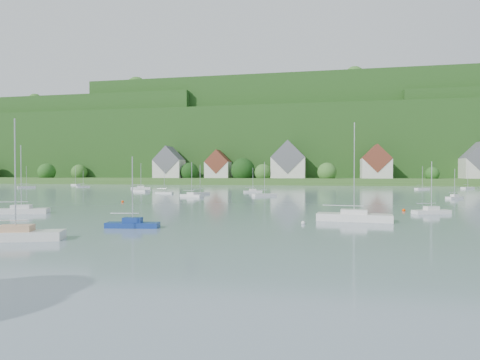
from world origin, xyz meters
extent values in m
cube|color=#345821|center=(0.00, 200.00, 1.50)|extent=(600.00, 60.00, 3.00)
cube|color=#163B13|center=(0.00, 275.00, 20.00)|extent=(620.00, 160.00, 40.00)
cube|color=#163B13|center=(-150.00, 260.00, 24.00)|extent=(200.00, 120.00, 52.00)
cube|color=#163B13|center=(10.00, 270.00, 28.00)|extent=(240.00, 130.00, 60.00)
sphere|color=#325E22|center=(-108.08, 191.48, 5.80)|extent=(8.61, 8.61, 8.61)
sphere|color=#1F4815|center=(-119.76, 180.47, 5.94)|extent=(9.03, 9.03, 9.03)
sphere|color=#325E22|center=(-6.80, 183.88, 5.66)|extent=(8.19, 8.19, 8.19)
sphere|color=#325E22|center=(-51.96, 186.07, 5.11)|extent=(6.49, 6.49, 6.49)
sphere|color=#325E22|center=(46.85, 192.08, 6.95)|extent=(12.16, 12.16, 12.16)
sphere|color=#325E22|center=(22.99, 179.93, 5.84)|extent=(8.73, 8.73, 8.73)
sphere|color=black|center=(-43.87, 185.86, 6.03)|extent=(9.32, 9.32, 9.32)
sphere|color=#1F4815|center=(67.84, 181.69, 5.03)|extent=(6.24, 6.24, 6.24)
sphere|color=black|center=(89.43, 194.54, 5.65)|extent=(8.16, 8.16, 8.16)
sphere|color=black|center=(-17.00, 186.36, 6.87)|extent=(11.92, 11.92, 11.92)
sphere|color=#325E22|center=(-119.71, 228.54, 51.84)|extent=(10.52, 10.52, 10.52)
sphere|color=#1F4815|center=(-84.27, 263.14, 51.80)|extent=(10.29, 10.29, 10.29)
sphere|color=black|center=(-190.36, 258.01, 51.80)|extent=(10.31, 10.31, 10.31)
sphere|color=black|center=(-175.19, 233.35, 51.42)|extent=(8.14, 8.14, 8.14)
sphere|color=#325E22|center=(-177.57, 262.59, 51.25)|extent=(7.15, 7.15, 7.15)
sphere|color=black|center=(-68.16, 251.39, 51.26)|extent=(7.18, 7.18, 7.18)
sphere|color=#325E22|center=(-157.98, 221.69, 51.56)|extent=(8.89, 8.89, 8.89)
sphere|color=black|center=(-193.31, 253.95, 51.74)|extent=(9.97, 9.97, 9.97)
sphere|color=#1F4815|center=(39.50, 255.03, 60.25)|extent=(12.83, 12.83, 12.83)
sphere|color=#325E22|center=(-39.93, 242.18, 59.43)|extent=(8.18, 8.18, 8.18)
sphere|color=#1F4815|center=(1.11, 279.65, 60.23)|extent=(12.73, 12.73, 12.73)
sphere|color=#1F4815|center=(83.40, 244.53, 60.01)|extent=(11.50, 11.50, 11.50)
sphere|color=#1F4815|center=(60.71, 274.89, 60.56)|extent=(14.65, 14.65, 14.65)
sphere|color=#325E22|center=(39.25, 231.29, 60.09)|extent=(11.95, 11.95, 11.95)
sphere|color=#325E22|center=(-47.14, 274.29, 59.24)|extent=(7.07, 7.07, 7.07)
sphere|color=black|center=(-3.47, 243.31, 59.44)|extent=(8.21, 8.21, 8.21)
sphere|color=#325E22|center=(-22.82, 267.10, 60.14)|extent=(12.24, 12.24, 12.24)
sphere|color=#325E22|center=(-95.50, 235.90, 60.39)|extent=(13.65, 13.65, 13.65)
sphere|color=#1F4815|center=(101.03, 257.97, 59.41)|extent=(8.03, 8.03, 8.03)
sphere|color=#325E22|center=(100.48, 258.36, 48.62)|extent=(14.97, 14.97, 14.97)
sphere|color=#1F4815|center=(78.67, 255.82, 47.71)|extent=(9.78, 9.78, 9.78)
sphere|color=#325E22|center=(99.14, 247.22, 47.66)|extent=(9.48, 9.48, 9.48)
sphere|color=#1F4815|center=(-39.98, 262.14, 42.10)|extent=(12.01, 12.01, 12.01)
sphere|color=#325E22|center=(108.41, 268.02, 42.80)|extent=(15.99, 15.99, 15.99)
sphere|color=black|center=(-3.70, 272.21, 42.75)|extent=(15.72, 15.72, 15.72)
sphere|color=#1F4815|center=(10.88, 267.92, 41.84)|extent=(10.54, 10.54, 10.54)
sphere|color=#1F4815|center=(-193.30, 298.62, 41.43)|extent=(8.18, 8.18, 8.18)
sphere|color=black|center=(-175.91, 289.59, 41.53)|extent=(8.74, 8.74, 8.74)
sphere|color=black|center=(-191.77, 268.51, 42.69)|extent=(15.38, 15.38, 15.38)
cube|color=beige|center=(-55.00, 187.00, 7.50)|extent=(14.00, 10.00, 9.00)
cube|color=#57575E|center=(-55.00, 187.00, 12.00)|extent=(14.00, 10.40, 14.00)
cube|color=beige|center=(-30.00, 189.00, 7.00)|extent=(12.00, 9.00, 8.00)
cube|color=brown|center=(-30.00, 189.00, 11.00)|extent=(12.00, 9.36, 12.00)
cube|color=beige|center=(5.00, 188.00, 8.00)|extent=(16.00, 11.00, 10.00)
cube|color=#57575E|center=(5.00, 188.00, 13.00)|extent=(16.00, 11.44, 16.00)
cube|color=beige|center=(45.00, 186.00, 7.50)|extent=(13.00, 10.00, 9.00)
cube|color=brown|center=(45.00, 186.00, 12.00)|extent=(13.00, 10.40, 13.00)
cube|color=beige|center=(90.00, 190.00, 7.50)|extent=(15.00, 10.00, 9.00)
cube|color=#57575E|center=(90.00, 190.00, 12.00)|extent=(15.00, 10.40, 15.00)
cube|color=navy|center=(0.43, 30.99, 0.26)|extent=(5.40, 2.20, 0.52)
cube|color=navy|center=(0.43, 30.99, 0.77)|extent=(1.96, 1.28, 0.50)
cylinder|color=silver|center=(0.43, 30.99, 3.80)|extent=(0.10, 0.10, 6.55)
cylinder|color=silver|center=(-0.35, 30.88, 1.42)|extent=(2.86, 0.49, 0.08)
cube|color=silver|center=(-5.47, 22.20, 0.36)|extent=(7.55, 4.31, 0.73)
cube|color=tan|center=(-5.47, 22.20, 0.98)|extent=(2.87, 2.18, 0.50)
cylinder|color=silver|center=(-5.47, 22.20, 5.28)|extent=(0.10, 0.10, 9.10)
cylinder|color=silver|center=(-6.50, 21.84, 1.63)|extent=(3.81, 1.38, 0.08)
cube|color=silver|center=(33.47, 51.18, 0.26)|extent=(5.32, 3.37, 0.52)
cube|color=silver|center=(33.47, 51.18, 0.77)|extent=(2.06, 1.64, 0.50)
cylinder|color=silver|center=(33.47, 51.18, 3.75)|extent=(0.10, 0.10, 6.46)
cylinder|color=silver|center=(32.76, 50.87, 1.42)|extent=(2.64, 1.19, 0.08)
cube|color=silver|center=(22.59, 40.86, 0.41)|extent=(8.46, 3.23, 0.83)
cube|color=silver|center=(22.59, 40.86, 1.08)|extent=(3.05, 1.93, 0.50)
cylinder|color=silver|center=(22.59, 40.86, 5.98)|extent=(0.10, 0.10, 10.32)
cylinder|color=silver|center=(21.36, 41.00, 1.73)|extent=(4.52, 0.59, 0.08)
cube|color=silver|center=(-20.51, 41.16, 0.34)|extent=(7.04, 4.08, 0.68)
cube|color=silver|center=(-20.51, 41.16, 0.93)|extent=(2.69, 2.06, 0.50)
cylinder|color=silver|center=(-20.51, 41.16, 4.92)|extent=(0.10, 0.10, 8.49)
cylinder|color=silver|center=(-21.46, 40.81, 1.58)|extent=(3.54, 1.34, 0.08)
sphere|color=#F33D00|center=(-5.60, 22.51, 0.00)|extent=(0.49, 0.49, 0.49)
sphere|color=silver|center=(17.03, 36.93, 0.00)|extent=(0.44, 0.44, 0.44)
sphere|color=#F33D00|center=(30.60, 54.23, 0.00)|extent=(0.47, 0.47, 0.47)
sphere|color=#F33D00|center=(-16.85, 62.66, 0.00)|extent=(0.47, 0.47, 0.47)
sphere|color=#F33D00|center=(-25.69, 45.33, 0.00)|extent=(0.48, 0.48, 0.48)
cube|color=silver|center=(6.39, 87.41, 0.30)|extent=(5.70, 4.97, 0.59)
cylinder|color=silver|center=(6.39, 87.41, 4.30)|extent=(0.10, 0.10, 7.42)
cylinder|color=silver|center=(5.69, 86.86, 1.49)|extent=(2.62, 2.08, 0.08)
cube|color=silver|center=(-39.72, 120.41, 0.32)|extent=(6.70, 3.31, 0.65)
cube|color=silver|center=(-39.72, 120.41, 0.90)|extent=(2.50, 1.77, 0.50)
cylinder|color=silver|center=(-39.72, 120.41, 4.68)|extent=(0.10, 0.10, 8.06)
cylinder|color=silver|center=(-40.66, 120.18, 1.55)|extent=(3.46, 0.93, 0.08)
cube|color=silver|center=(-69.65, 134.00, 0.24)|extent=(4.18, 4.38, 0.47)
cylinder|color=silver|center=(-69.65, 134.00, 3.43)|extent=(0.10, 0.10, 5.92)
cylinder|color=silver|center=(-70.13, 133.47, 1.37)|extent=(1.82, 1.97, 0.08)
cube|color=silver|center=(69.28, 143.72, 0.31)|extent=(5.57, 5.54, 0.61)
cylinder|color=silver|center=(69.28, 143.72, 4.45)|extent=(0.10, 0.10, 7.67)
cylinder|color=silver|center=(68.63, 143.07, 1.51)|extent=(2.45, 2.43, 0.08)
cube|color=silver|center=(47.12, 85.87, 0.23)|extent=(4.35, 4.13, 0.47)
cube|color=silver|center=(47.12, 85.87, 0.72)|extent=(1.83, 1.79, 0.50)
cylinder|color=silver|center=(47.12, 85.87, 3.40)|extent=(0.10, 0.10, 5.86)
cylinder|color=silver|center=(46.60, 85.39, 1.37)|extent=(1.96, 1.80, 0.08)
cube|color=silver|center=(-20.69, 93.15, 0.23)|extent=(4.71, 1.56, 0.46)
cylinder|color=silver|center=(-20.69, 93.15, 3.37)|extent=(0.10, 0.10, 5.81)
cylinder|color=silver|center=(-21.38, 93.19, 1.36)|extent=(2.56, 0.22, 0.08)
cube|color=silver|center=(-10.33, 90.92, 0.28)|extent=(4.04, 5.65, 0.56)
cylinder|color=silver|center=(-10.33, 90.92, 4.05)|extent=(0.10, 0.10, 6.98)
cylinder|color=silver|center=(-10.72, 90.18, 1.46)|extent=(1.53, 2.74, 0.08)
cube|color=silver|center=(0.86, 104.94, 0.26)|extent=(5.28, 3.34, 0.51)
cube|color=silver|center=(0.86, 104.94, 0.76)|extent=(2.04, 1.63, 0.50)
cylinder|color=silver|center=(0.86, 104.94, 3.72)|extent=(0.10, 0.10, 6.41)
cylinder|color=silver|center=(0.16, 104.63, 1.41)|extent=(2.62, 1.19, 0.08)
cube|color=silver|center=(-86.33, 123.99, 0.30)|extent=(5.13, 5.56, 0.59)
cylinder|color=silver|center=(-86.33, 123.99, 4.29)|extent=(0.10, 0.10, 7.40)
cylinder|color=silver|center=(-86.91, 123.32, 1.49)|extent=(2.19, 2.51, 0.08)
cube|color=silver|center=(-31.24, 101.84, 0.31)|extent=(6.16, 4.52, 0.61)
cylinder|color=silver|center=(-31.24, 101.84, 4.43)|extent=(0.10, 0.10, 7.64)
cylinder|color=silver|center=(-32.03, 102.30, 1.51)|extent=(2.96, 1.74, 0.08)
cube|color=silver|center=(-9.38, 81.10, 0.29)|extent=(6.02, 3.83, 0.59)
cube|color=silver|center=(-9.38, 81.10, 0.84)|extent=(2.34, 1.87, 0.50)
cylinder|color=silver|center=(-9.38, 81.10, 4.24)|extent=(0.10, 0.10, 7.32)
cylinder|color=silver|center=(-10.19, 81.45, 1.49)|extent=(2.99, 1.35, 0.08)
cube|color=silver|center=(52.51, 134.69, 0.28)|extent=(5.50, 4.71, 0.57)
cylinder|color=silver|center=(52.51, 134.69, 4.13)|extent=(0.10, 0.10, 7.12)
cylinder|color=silver|center=(51.83, 134.17, 1.47)|extent=(2.54, 1.96, 0.08)
cube|color=silver|center=(-84.56, 151.80, 0.32)|extent=(6.15, 5.16, 0.63)
cylinder|color=silver|center=(-84.56, 151.80, 4.58)|extent=(0.10, 0.10, 7.90)
cylinder|color=silver|center=(-85.33, 152.36, 1.53)|extent=(2.85, 2.12, 0.08)
camera|label=1|loc=(18.43, -6.24, 5.44)|focal=30.14mm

